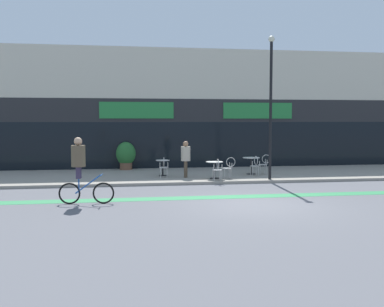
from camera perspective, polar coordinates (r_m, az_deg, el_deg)
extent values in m
plane|color=#5B5B60|center=(14.07, 7.75, -6.48)|extent=(120.00, 120.00, 0.00)
cube|color=gray|center=(21.03, 2.09, -2.72)|extent=(40.00, 5.50, 0.12)
cube|color=beige|center=(25.56, 0.07, 5.51)|extent=(40.00, 4.00, 6.35)
cube|color=black|center=(23.65, 0.82, 1.12)|extent=(38.80, 0.10, 2.40)
cube|color=#232326|center=(23.64, 0.81, 5.48)|extent=(39.20, 0.14, 1.20)
cube|color=#237A38|center=(23.24, -7.03, 5.47)|extent=(3.78, 0.08, 0.84)
cube|color=#237A38|center=(24.32, 8.36, 5.40)|extent=(3.78, 0.08, 0.84)
cube|color=#2D844C|center=(15.50, 6.15, -5.45)|extent=(36.00, 0.70, 0.01)
cylinder|color=black|center=(20.19, -3.73, -2.81)|extent=(0.34, 0.34, 0.02)
cylinder|color=black|center=(20.15, -3.74, -1.88)|extent=(0.07, 0.07, 0.69)
cylinder|color=silver|center=(20.11, -3.74, -0.87)|extent=(0.62, 0.62, 0.02)
cylinder|color=black|center=(19.24, 2.85, -3.16)|extent=(0.40, 0.40, 0.02)
cylinder|color=black|center=(19.20, 2.86, -2.15)|extent=(0.07, 0.07, 0.70)
cylinder|color=silver|center=(19.16, 2.86, -1.07)|extent=(0.72, 0.72, 0.02)
cylinder|color=black|center=(20.95, 7.50, -2.58)|extent=(0.43, 0.43, 0.02)
cylinder|color=black|center=(20.91, 7.51, -1.59)|extent=(0.07, 0.07, 0.75)
cylinder|color=silver|center=(20.87, 7.52, -0.53)|extent=(0.77, 0.77, 0.02)
cylinder|color=#B7B2AD|center=(19.59, -3.59, -1.78)|extent=(0.43, 0.43, 0.03)
cylinder|color=#B7B2AD|center=(19.76, -4.00, -2.39)|extent=(0.03, 0.03, 0.42)
cylinder|color=#B7B2AD|center=(19.76, -3.19, -2.39)|extent=(0.03, 0.03, 0.42)
cylinder|color=#B7B2AD|center=(19.48, -4.00, -2.49)|extent=(0.03, 0.03, 0.42)
cylinder|color=#B7B2AD|center=(19.48, -3.17, -2.48)|extent=(0.03, 0.03, 0.42)
torus|color=#B7B2AD|center=(19.40, -3.59, -1.06)|extent=(0.06, 0.41, 0.41)
cylinder|color=#B7B2AD|center=(19.41, -4.09, -1.46)|extent=(0.03, 0.03, 0.23)
cylinder|color=#B7B2AD|center=(19.42, -3.08, -1.46)|extent=(0.03, 0.03, 0.23)
cylinder|color=#B7B2AD|center=(18.65, 3.20, -2.08)|extent=(0.41, 0.41, 0.03)
cylinder|color=#B7B2AD|center=(18.79, 2.70, -2.73)|extent=(0.03, 0.03, 0.42)
cylinder|color=#B7B2AD|center=(18.84, 3.54, -2.71)|extent=(0.03, 0.03, 0.42)
cylinder|color=#B7B2AD|center=(18.52, 2.86, -2.83)|extent=(0.03, 0.03, 0.42)
cylinder|color=#B7B2AD|center=(18.57, 3.71, -2.81)|extent=(0.03, 0.03, 0.42)
torus|color=#B7B2AD|center=(18.46, 3.31, -1.33)|extent=(0.04, 0.41, 0.41)
cylinder|color=#B7B2AD|center=(18.44, 2.78, -1.76)|extent=(0.03, 0.03, 0.23)
cylinder|color=#B7B2AD|center=(18.51, 3.83, -1.74)|extent=(0.03, 0.03, 0.23)
cylinder|color=#B7B2AD|center=(19.31, 4.46, -1.88)|extent=(0.42, 0.42, 0.03)
cylinder|color=#B7B2AD|center=(19.16, 4.17, -2.60)|extent=(0.03, 0.03, 0.42)
cylinder|color=#B7B2AD|center=(19.43, 3.94, -2.50)|extent=(0.03, 0.03, 0.42)
cylinder|color=#B7B2AD|center=(19.24, 4.97, -2.58)|extent=(0.03, 0.03, 0.42)
cylinder|color=#B7B2AD|center=(19.50, 4.74, -2.48)|extent=(0.03, 0.03, 0.42)
torus|color=#B7B2AD|center=(19.33, 4.95, -1.09)|extent=(0.41, 0.05, 0.41)
cylinder|color=#B7B2AD|center=(19.18, 5.09, -1.54)|extent=(0.03, 0.03, 0.23)
cylinder|color=#B7B2AD|center=(19.50, 4.80, -1.44)|extent=(0.03, 0.03, 0.23)
cylinder|color=#B7B2AD|center=(20.38, 7.95, -1.58)|extent=(0.43, 0.43, 0.03)
cylinder|color=#B7B2AD|center=(20.48, 7.44, -2.18)|extent=(0.03, 0.03, 0.42)
cylinder|color=#B7B2AD|center=(20.58, 8.17, -2.16)|extent=(0.03, 0.03, 0.42)
cylinder|color=#B7B2AD|center=(20.22, 7.71, -2.27)|extent=(0.03, 0.03, 0.42)
cylinder|color=#B7B2AD|center=(20.32, 8.45, -2.24)|extent=(0.03, 0.03, 0.42)
torus|color=#B7B2AD|center=(20.19, 8.13, -0.89)|extent=(0.06, 0.41, 0.41)
cylinder|color=#B7B2AD|center=(20.15, 7.67, -1.28)|extent=(0.03, 0.03, 0.23)
cylinder|color=#B7B2AD|center=(20.27, 8.57, -1.26)|extent=(0.03, 0.03, 0.23)
cylinder|color=#B7B2AD|center=(21.06, 8.95, -1.40)|extent=(0.43, 0.43, 0.03)
cylinder|color=#B7B2AD|center=(20.92, 8.65, -2.06)|extent=(0.03, 0.03, 0.42)
cylinder|color=#B7B2AD|center=(21.19, 8.49, -1.98)|extent=(0.03, 0.03, 0.42)
cylinder|color=#B7B2AD|center=(20.98, 9.40, -2.05)|extent=(0.03, 0.03, 0.42)
cylinder|color=#B7B2AD|center=(21.25, 9.23, -1.97)|extent=(0.03, 0.03, 0.42)
torus|color=#B7B2AD|center=(21.08, 9.41, -0.69)|extent=(0.41, 0.06, 0.41)
cylinder|color=#B7B2AD|center=(20.92, 9.51, -1.10)|extent=(0.03, 0.03, 0.23)
cylinder|color=#B7B2AD|center=(21.26, 9.30, -1.01)|extent=(0.03, 0.03, 0.23)
cylinder|color=brown|center=(22.90, -8.38, -1.55)|extent=(0.62, 0.62, 0.39)
ellipsoid|color=#28662D|center=(22.85, -8.40, -0.01)|extent=(0.98, 0.98, 1.18)
cylinder|color=black|center=(19.11, 9.95, 5.36)|extent=(0.12, 0.12, 5.76)
sphere|color=beige|center=(19.39, 10.07, 14.14)|extent=(0.26, 0.26, 0.26)
torus|color=black|center=(14.34, -11.18, -4.95)|extent=(0.68, 0.10, 0.67)
torus|color=black|center=(14.50, -15.30, -4.93)|extent=(0.68, 0.10, 0.67)
cylinder|color=#23519E|center=(14.36, -13.06, -3.82)|extent=(0.81, 0.10, 0.61)
cylinder|color=#23519E|center=(14.41, -14.17, -4.01)|extent=(0.04, 0.04, 0.47)
cylinder|color=#23519E|center=(14.26, -11.42, -2.68)|extent=(0.06, 0.48, 0.03)
cylinder|color=#382D47|center=(14.44, -14.15, -2.32)|extent=(0.16, 0.16, 0.36)
cylinder|color=#382D47|center=(14.27, -14.26, -2.40)|extent=(0.16, 0.16, 0.36)
cylinder|color=brown|center=(14.31, -14.24, -0.31)|extent=(0.46, 0.46, 0.66)
sphere|color=tan|center=(14.28, -14.27, 1.51)|extent=(0.25, 0.25, 0.25)
cylinder|color=#4C3D2D|center=(19.48, -0.83, -2.02)|extent=(0.17, 0.17, 0.72)
cylinder|color=#4C3D2D|center=(19.64, -0.79, -1.98)|extent=(0.17, 0.17, 0.72)
cylinder|color=#B2A38E|center=(19.50, -0.81, -0.03)|extent=(0.49, 0.49, 0.63)
sphere|color=#9E7051|center=(19.47, -0.81, 1.24)|extent=(0.24, 0.24, 0.24)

